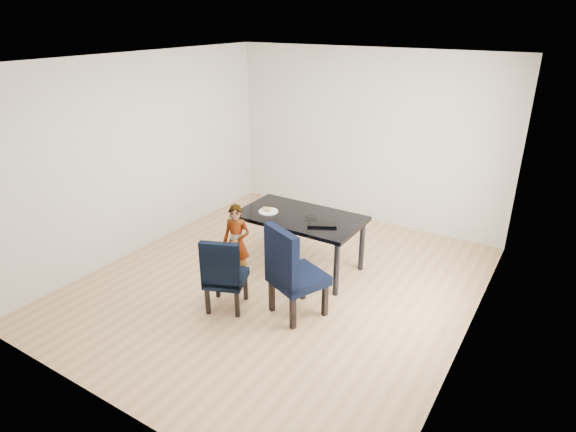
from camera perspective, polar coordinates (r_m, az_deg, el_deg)
The scene contains 14 objects.
floor at distance 6.15m, azimuth -0.99°, elevation -7.97°, with size 4.50×5.00×0.01m, color tan.
ceiling at distance 5.29m, azimuth -1.20°, elevation 18.06°, with size 4.50×5.00×0.01m, color white.
wall_back at distance 7.71m, azimuth 9.21°, elevation 9.13°, with size 4.50×0.01×2.70m, color silver.
wall_front at distance 3.90m, azimuth -21.64°, elevation -6.42°, with size 4.50×0.01×2.70m, color white.
wall_left at distance 7.01m, azimuth -16.87°, elevation 7.04°, with size 0.01×5.00×2.70m, color silver.
wall_right at distance 4.82m, azimuth 22.05°, elevation -0.85°, with size 0.01×5.00×2.70m, color silver.
dining_table at distance 6.34m, azimuth 1.43°, elevation -3.05°, with size 1.60×0.90×0.75m, color black.
chair_left at distance 5.52m, azimuth -7.38°, elevation -6.60°, with size 0.44×0.45×0.91m, color black.
chair_right at distance 5.31m, azimuth 1.24°, elevation -6.47°, with size 0.53×0.55×1.10m, color black.
child at distance 6.09m, azimuth -6.11°, elevation -3.12°, with size 0.36×0.24×0.99m, color #FF5E15.
plate at distance 6.30m, azimuth -2.35°, elevation 0.55°, with size 0.25×0.25×0.01m, color white.
sandwich at distance 6.29m, azimuth -2.51°, elevation 0.84°, with size 0.14×0.07×0.06m, color #B88E41.
laptop at distance 5.94m, azimuth 4.06°, elevation -0.84°, with size 0.36×0.23×0.03m, color black.
cable_tangle at distance 6.01m, azimuth 2.63°, elevation -0.63°, with size 0.15×0.15×0.01m, color black.
Camera 1 is at (2.88, -4.42, 3.16)m, focal length 30.00 mm.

